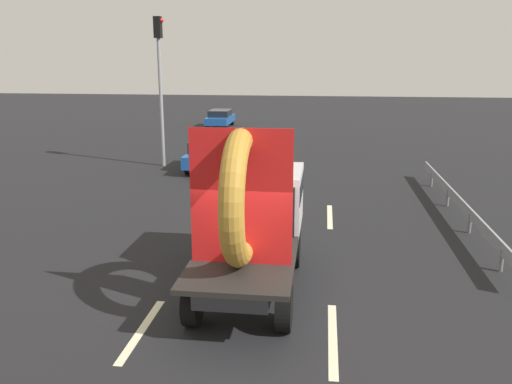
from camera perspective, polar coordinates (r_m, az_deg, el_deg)
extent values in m
plane|color=black|center=(10.72, -0.17, -12.63)|extent=(120.00, 120.00, 0.00)
cylinder|color=black|center=(12.89, -3.49, -5.78)|extent=(0.28, 0.87, 0.87)
cylinder|color=black|center=(12.69, 4.12, -6.11)|extent=(0.28, 0.87, 0.87)
cylinder|color=black|center=(10.10, -6.82, -11.76)|extent=(0.28, 0.87, 0.87)
cylinder|color=black|center=(9.85, 3.05, -12.38)|extent=(0.28, 0.87, 0.87)
cube|color=black|center=(11.22, -0.66, -6.53)|extent=(1.30, 5.00, 0.25)
cube|color=silver|center=(12.39, 0.29, -0.61)|extent=(2.00, 2.00, 1.35)
cube|color=black|center=(12.27, 0.27, 0.67)|extent=(2.02, 1.90, 0.44)
cube|color=black|center=(10.23, -1.44, -7.59)|extent=(2.00, 3.00, 0.10)
cube|color=black|center=(11.39, -0.35, -2.09)|extent=(1.80, 0.08, 1.10)
torus|color=#B7842D|center=(9.67, -1.63, -0.60)|extent=(0.44, 2.56, 2.56)
cube|color=red|center=(9.67, -1.63, -0.60)|extent=(1.90, 0.03, 2.56)
cylinder|color=black|center=(25.25, -5.86, 3.89)|extent=(0.21, 0.62, 0.62)
cylinder|color=black|center=(24.96, -2.46, 3.82)|extent=(0.21, 0.62, 0.62)
cylinder|color=black|center=(22.77, -7.34, 2.69)|extent=(0.21, 0.62, 0.62)
cylinder|color=black|center=(22.44, -3.59, 2.61)|extent=(0.21, 0.62, 0.62)
cube|color=#194C99|center=(23.79, -4.80, 3.92)|extent=(1.75, 4.07, 0.53)
cube|color=black|center=(23.61, -4.88, 5.09)|extent=(1.57, 2.28, 0.49)
cylinder|color=gray|center=(24.38, -10.19, 9.35)|extent=(0.16, 0.16, 5.67)
cube|color=black|center=(24.33, -10.55, 17.08)|extent=(0.30, 0.36, 0.90)
sphere|color=red|center=(24.30, -10.18, 17.76)|extent=(0.20, 0.20, 0.20)
cube|color=gray|center=(17.45, 21.02, -0.94)|extent=(0.06, 11.29, 0.32)
cylinder|color=slate|center=(13.64, 24.96, -6.71)|extent=(0.10, 0.10, 0.55)
cylinder|color=slate|center=(16.21, 22.06, -3.18)|extent=(0.10, 0.10, 0.55)
cylinder|color=slate|center=(18.84, 19.98, -0.63)|extent=(0.10, 0.10, 0.55)
cylinder|color=slate|center=(21.53, 18.41, 1.30)|extent=(0.10, 0.10, 0.55)
cube|color=beige|center=(10.24, -12.23, -14.33)|extent=(0.16, 2.37, 0.01)
cube|color=beige|center=(17.62, -3.44, -1.69)|extent=(0.16, 2.03, 0.01)
cube|color=beige|center=(9.86, 8.28, -15.34)|extent=(0.16, 2.60, 0.01)
cube|color=beige|center=(16.79, 7.96, -2.62)|extent=(0.16, 2.57, 0.01)
cylinder|color=black|center=(37.04, -3.19, 7.22)|extent=(0.19, 0.56, 0.56)
cylinder|color=black|center=(37.31, -5.27, 7.23)|extent=(0.19, 0.56, 0.56)
cylinder|color=black|center=(39.34, -2.56, 7.64)|extent=(0.19, 0.56, 0.56)
cylinder|color=black|center=(39.60, -4.53, 7.66)|extent=(0.19, 0.56, 0.56)
cube|color=#194C99|center=(38.29, -3.89, 7.80)|extent=(1.58, 3.69, 0.48)
cube|color=black|center=(38.32, -3.87, 8.50)|extent=(1.42, 2.06, 0.44)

